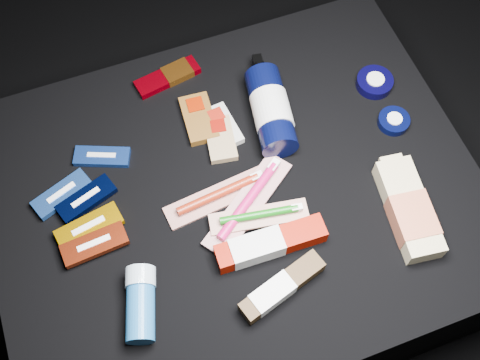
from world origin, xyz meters
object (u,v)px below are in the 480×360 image
object	(u,v)px
toothpaste_carton_red	(266,245)
bodywash_bottle	(409,211)
deodorant_stick	(140,303)
lotion_bottle	(271,110)

from	to	relation	value
toothpaste_carton_red	bodywash_bottle	bearing A→B (deg)	-4.32
deodorant_stick	bodywash_bottle	bearing A→B (deg)	15.95
toothpaste_carton_red	deodorant_stick	bearing A→B (deg)	-171.89
deodorant_stick	toothpaste_carton_red	world-z (taller)	deodorant_stick
lotion_bottle	bodywash_bottle	distance (m)	0.35
lotion_bottle	toothpaste_carton_red	bearing A→B (deg)	-103.91
deodorant_stick	toothpaste_carton_red	bearing A→B (deg)	22.56
bodywash_bottle	deodorant_stick	world-z (taller)	deodorant_stick
bodywash_bottle	deodorant_stick	bearing A→B (deg)	-173.09
lotion_bottle	deodorant_stick	xyz separation A→B (m)	(-0.37, -0.29, -0.01)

